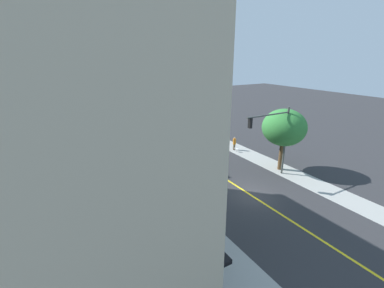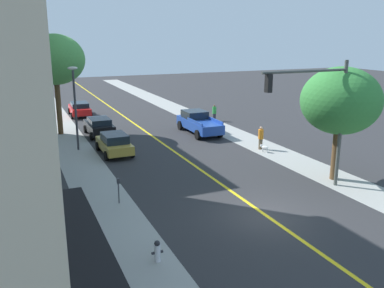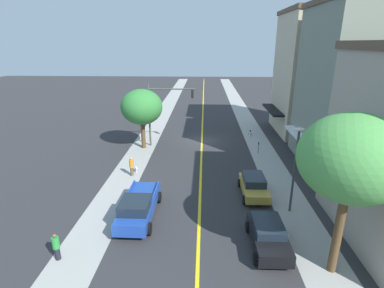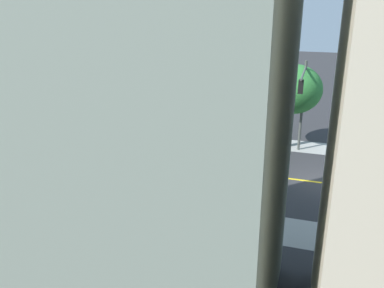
% 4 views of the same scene
% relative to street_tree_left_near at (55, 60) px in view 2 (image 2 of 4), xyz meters
% --- Properties ---
extents(ground_plane, '(140.00, 140.00, 0.00)m').
position_rel_street_tree_left_near_xyz_m(ground_plane, '(6.93, -21.03, -6.23)').
color(ground_plane, '#2D2D30').
extents(sidewalk_left, '(2.78, 126.00, 0.01)m').
position_rel_street_tree_left_near_xyz_m(sidewalk_left, '(0.29, -21.03, -6.22)').
color(sidewalk_left, '#9E9E99').
rests_on(sidewalk_left, ground).
extents(sidewalk_right, '(2.78, 126.00, 0.01)m').
position_rel_street_tree_left_near_xyz_m(sidewalk_right, '(13.57, -21.03, -6.22)').
color(sidewalk_right, '#9E9E99').
rests_on(sidewalk_right, ground).
extents(road_centerline_stripe, '(0.20, 126.00, 0.00)m').
position_rel_street_tree_left_near_xyz_m(road_centerline_stripe, '(6.93, -21.03, -6.22)').
color(road_centerline_stripe, yellow).
rests_on(road_centerline_stripe, ground).
extents(street_tree_left_near, '(4.85, 4.85, 8.32)m').
position_rel_street_tree_left_near_xyz_m(street_tree_left_near, '(0.00, 0.00, 0.00)').
color(street_tree_left_near, brown).
rests_on(street_tree_left_near, ground).
extents(street_tree_right_corner, '(4.46, 4.46, 6.54)m').
position_rel_street_tree_left_near_xyz_m(street_tree_right_corner, '(13.41, -18.25, -1.61)').
color(street_tree_right_corner, brown).
rests_on(street_tree_right_corner, ground).
extents(fire_hydrant, '(0.44, 0.24, 0.86)m').
position_rel_street_tree_left_near_xyz_m(fire_hydrant, '(0.93, -22.82, -5.80)').
color(fire_hydrant, silver).
rests_on(fire_hydrant, ground).
extents(parking_meter, '(0.12, 0.18, 1.32)m').
position_rel_street_tree_left_near_xyz_m(parking_meter, '(0.94, -16.80, -5.35)').
color(parking_meter, '#4C4C51').
rests_on(parking_meter, ground).
extents(traffic_light_mast, '(5.29, 0.32, 6.94)m').
position_rel_street_tree_left_near_xyz_m(traffic_light_mast, '(11.25, -19.08, -1.61)').
color(traffic_light_mast, '#474C47').
rests_on(traffic_light_mast, ground).
extents(street_lamp, '(0.70, 0.36, 6.06)m').
position_rel_street_tree_left_near_xyz_m(street_lamp, '(0.61, -5.68, -2.45)').
color(street_lamp, '#38383D').
rests_on(street_lamp, ground).
extents(red_sedan_left_curb, '(2.20, 4.41, 1.44)m').
position_rel_street_tree_left_near_xyz_m(red_sedan_left_curb, '(2.79, 7.69, -5.46)').
color(red_sedan_left_curb, red).
rests_on(red_sedan_left_curb, ground).
extents(black_sedan_left_curb, '(2.11, 4.34, 1.50)m').
position_rel_street_tree_left_near_xyz_m(black_sedan_left_curb, '(2.95, -1.78, -5.43)').
color(black_sedan_left_curb, black).
rests_on(black_sedan_left_curb, ground).
extents(gold_sedan_left_curb, '(2.07, 4.20, 1.51)m').
position_rel_street_tree_left_near_xyz_m(gold_sedan_left_curb, '(2.81, -7.93, -5.44)').
color(gold_sedan_left_curb, '#B29338').
rests_on(gold_sedan_left_curb, ground).
extents(blue_pickup_truck, '(2.32, 5.75, 1.81)m').
position_rel_street_tree_left_near_xyz_m(blue_pickup_truck, '(10.96, -4.32, -5.32)').
color(blue_pickup_truck, '#1E429E').
rests_on(blue_pickup_truck, ground).
extents(pedestrian_orange_shirt, '(0.38, 0.38, 1.72)m').
position_rel_street_tree_left_near_xyz_m(pedestrian_orange_shirt, '(13.01, -10.94, -5.33)').
color(pedestrian_orange_shirt, brown).
rests_on(pedestrian_orange_shirt, ground).
extents(pedestrian_green_shirt, '(0.39, 0.39, 1.60)m').
position_rel_street_tree_left_near_xyz_m(pedestrian_green_shirt, '(14.54, -0.20, -5.39)').
color(pedestrian_green_shirt, black).
rests_on(pedestrian_green_shirt, ground).
extents(small_dog, '(0.45, 0.70, 0.53)m').
position_rel_street_tree_left_near_xyz_m(small_dog, '(12.82, -11.73, -5.88)').
color(small_dog, silver).
rests_on(small_dog, ground).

